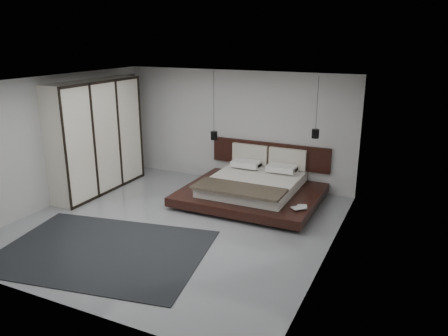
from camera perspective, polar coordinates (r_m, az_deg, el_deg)
The scene contains 14 objects.
floor at distance 8.81m, azimuth -6.36°, elevation -7.28°, with size 6.00×6.00×0.00m, color gray.
ceiling at distance 8.08m, azimuth -7.02°, elevation 11.15°, with size 6.00×6.00×0.00m, color white.
wall_back at distance 10.92m, azimuth 1.61°, elevation 5.34°, with size 6.00×6.00×0.00m, color beige.
wall_front at distance 6.13m, azimuth -21.55°, elevation -5.34°, with size 6.00×6.00×0.00m, color beige.
wall_left at distance 10.20m, azimuth -21.21°, elevation 3.34°, with size 6.00×6.00×0.00m, color beige.
wall_right at distance 7.27m, azimuth 13.91°, elevation -1.18°, with size 6.00×6.00×0.00m, color beige.
lattice_screen at distance 11.97m, azimuth -12.60°, elevation 5.47°, with size 0.05×0.90×2.60m, color black.
bed at distance 9.90m, azimuth 3.83°, elevation -2.53°, with size 2.98×2.48×1.11m.
book_lower at distance 8.94m, azimuth 9.56°, elevation -5.02°, with size 0.19×0.26×0.02m, color #99724C.
book_upper at distance 8.91m, azimuth 9.38°, elevation -4.93°, with size 0.20×0.27×0.02m, color #99724C.
pendant_left at distance 10.54m, azimuth -1.31°, elevation 4.33°, with size 0.16×0.16×1.61m.
pendant_right at distance 9.66m, azimuth 11.85°, elevation 4.45°, with size 0.16×0.16×1.34m.
wardrobe at distance 10.70m, azimuth -16.30°, elevation 3.94°, with size 0.63×2.68×2.63m.
rug at distance 8.01m, azimuth -15.51°, elevation -10.36°, with size 3.52×2.51×0.02m, color black.
Camera 1 is at (4.27, -6.81, 3.60)m, focal length 35.00 mm.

